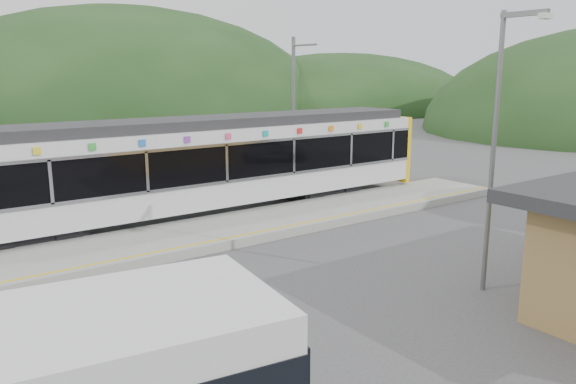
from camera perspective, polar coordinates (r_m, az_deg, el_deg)
ground at (r=16.57m, az=-1.21°, el=-7.03°), size 120.00×120.00×0.00m
hills at (r=24.23m, az=3.66°, el=-0.85°), size 146.00×149.00×26.00m
platform at (r=19.20m, az=-6.86°, el=-3.94°), size 26.00×3.20×0.30m
yellow_line at (r=18.08m, az=-4.85°, el=-4.41°), size 26.00×0.10×0.01m
train at (r=21.35m, az=-9.37°, el=2.88°), size 20.44×3.01×3.74m
catenary_mast_east at (r=26.75m, az=0.60°, el=8.31°), size 0.18×1.80×7.00m
lamp_post at (r=14.35m, az=20.71°, el=5.80°), size 0.35×1.17×6.82m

